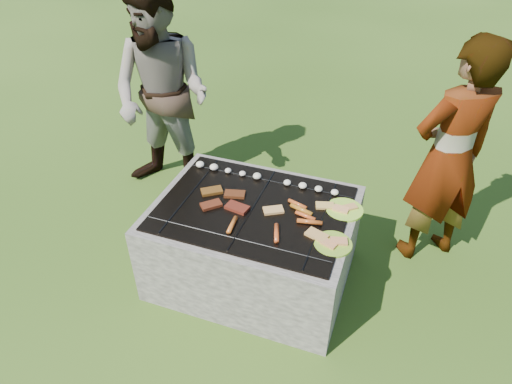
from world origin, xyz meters
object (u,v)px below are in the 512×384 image
bystander (162,96)px  fire_pit (254,245)px  plate_far (344,209)px  plate_near (333,244)px  cook (449,158)px

bystander → fire_pit: bearing=-30.6°
plate_far → plate_near: size_ratio=1.01×
fire_pit → cook: cook is taller
plate_near → cook: size_ratio=0.17×
plate_far → fire_pit: bearing=-162.1°
plate_near → cook: bearing=55.8°
cook → bystander: bearing=-38.5°
cook → fire_pit: bearing=-5.2°
plate_near → plate_far: bearing=90.2°
fire_pit → plate_near: plate_near is taller
plate_far → bystander: size_ratio=0.16×
plate_far → plate_near: same height
plate_far → bystander: 1.76m
bystander → plate_far: bearing=-14.6°
fire_pit → plate_far: plate_far is taller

